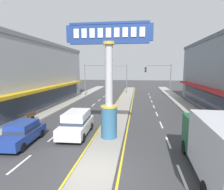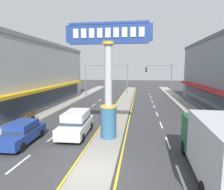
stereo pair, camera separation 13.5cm
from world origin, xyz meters
The scene contains 14 objects.
ground_plane centered at (0.00, 0.00, 0.00)m, with size 160.00×160.00×0.00m, color #3A3A3D.
median_strip centered at (0.00, 18.00, 0.07)m, with size 2.13×52.00×0.14m, color gray.
sidewalk_left centered at (-8.79, 16.00, 0.09)m, with size 2.25×60.00×0.18m, color #9E9B93.
sidewalk_right centered at (8.79, 16.00, 0.09)m, with size 2.25×60.00×0.18m, color #9E9B93.
lane_markings centered at (0.00, 16.65, 0.00)m, with size 8.87×52.00×0.01m.
district_sign centered at (0.00, 4.87, 4.19)m, with size 6.16×1.26×8.39m.
storefront_left centered at (-14.40, 15.20, 4.41)m, with size 10.77×26.38×8.82m.
traffic_light_left_side centered at (-6.30, 26.69, 4.25)m, with size 4.86×0.46×6.20m.
traffic_light_right_side centered at (6.30, 27.53, 4.25)m, with size 4.86×0.46×6.20m.
traffic_light_median_far centered at (-1.80, 31.46, 4.19)m, with size 4.20×0.46×6.20m.
sedan_near_right_lane centered at (-6.02, 3.18, 0.79)m, with size 2.02×4.39×1.53m.
box_truck_far_right_lane centered at (5.96, 0.18, 1.69)m, with size 2.41×6.97×3.12m.
suv_near_left_lane centered at (-2.72, 5.39, 0.98)m, with size 2.12×4.68×1.90m.
street_bench centered at (-8.40, 8.09, 0.65)m, with size 0.48×1.60×0.88m.
Camera 2 is at (2.25, -8.76, 5.30)m, focal length 30.42 mm.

